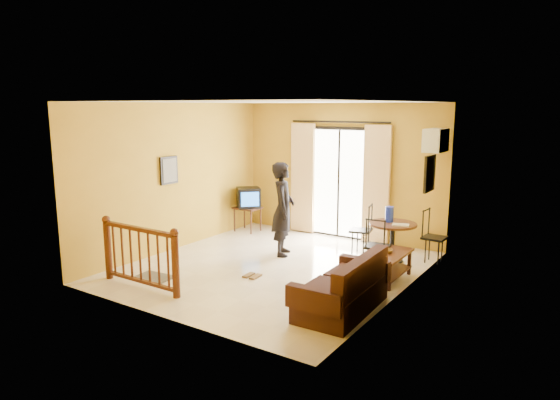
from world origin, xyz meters
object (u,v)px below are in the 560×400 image
Objects in this scene: television at (248,197)px; coffee_table at (387,262)px; standing_person at (283,209)px; dining_table at (393,231)px; sofa at (345,290)px.

coffee_table is at bearing -64.88° from television.
standing_person is at bearing 173.44° from coffee_table.
dining_table is 2.50m from sofa.
coffee_table is (3.72, -1.29, -0.46)m from television.
dining_table is at bearing 106.19° from coffee_table.
television reaches higher than sofa.
coffee_table is at bearing 88.34° from sofa.
sofa reaches higher than dining_table.
standing_person is (1.59, -1.05, 0.11)m from television.
dining_table reaches higher than coffee_table.
sofa reaches higher than coffee_table.
television is 0.37× the size of standing_person.
television is at bearing 160.81° from coffee_table.
television reaches higher than dining_table.
television is at bearing 174.62° from dining_table.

